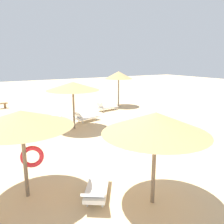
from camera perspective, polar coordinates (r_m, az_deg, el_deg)
name	(u,v)px	position (r m, az deg, el deg)	size (l,w,h in m)	color
ground_plane	(144,148)	(11.37, 7.89, -8.81)	(80.00, 80.00, 0.00)	#D1B284
parasol_0	(73,86)	(13.93, -9.57, 6.25)	(3.13, 3.13, 2.87)	#75604C
parasol_2	(119,75)	(20.70, 1.63, 8.99)	(2.46, 2.46, 3.12)	#75604C
parasol_3	(156,123)	(6.53, 10.64, -2.71)	(3.02, 3.02, 2.75)	#75604C
parasol_5	(21,120)	(7.22, -21.35, -1.74)	(3.03, 3.03, 2.73)	#75604C
lounger_0	(86,117)	(15.97, -6.35, -1.19)	(1.96, 1.03, 0.77)	white
lounger_2	(107,107)	(19.23, -1.32, 1.30)	(1.91, 0.88, 0.81)	white
lounger_3	(97,188)	(7.50, -3.77, -18.13)	(1.61, 1.93, 0.67)	white
lounger_6	(53,119)	(15.79, -14.18, -1.66)	(1.50, 1.92, 0.80)	white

